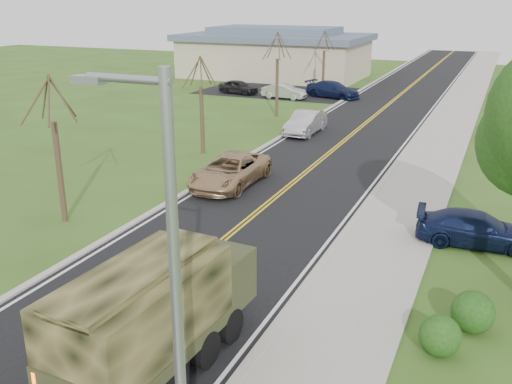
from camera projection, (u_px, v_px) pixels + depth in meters
The scene contains 17 objects.
road at pixel (382, 110), 47.23m from camera, with size 8.00×120.00×0.01m, color black.
curb_right at pixel (434, 113), 45.63m from camera, with size 0.30×120.00×0.12m, color #9E998E.
sidewalk_right at pixel (456, 115), 44.97m from camera, with size 3.20×120.00×0.10m, color #9E998E.
curb_left at pixel (333, 106), 48.79m from camera, with size 0.30×120.00×0.10m, color #9E998E.
street_light at pixel (171, 300), 8.84m from camera, with size 1.65×0.22×8.00m.
bare_tree_a at pixel (58, 160), 23.04m from camera, with size 1.93×2.26×6.08m.
bare_tree_b at pixel (202, 112), 33.49m from camera, with size 1.83×2.14×5.73m.
bare_tree_c at pixel (277, 81), 43.79m from camera, with size 2.04×2.39×6.42m.
bare_tree_d at pixel (323, 67), 54.26m from camera, with size 1.88×2.20×5.91m.
commercial_building at pixel (275, 53), 66.26m from camera, with size 25.50×21.50×5.65m.
military_truck at pixel (156, 309), 13.71m from camera, with size 2.54×6.35×3.11m.
suv_champagne at pixel (230, 171), 28.12m from camera, with size 2.53×5.49×1.53m, color tan.
sedan_silver at pixel (306, 123), 38.80m from camera, with size 1.63×4.68×1.54m, color #BAB9BF.
pickup_navy at pixel (477, 229), 21.35m from camera, with size 1.80×4.42×1.28m, color #10193C.
lot_car_dark at pixel (238, 87), 54.90m from camera, with size 1.58×3.93×1.34m, color black.
lot_car_silver at pixel (284, 91), 52.33m from camera, with size 1.43×4.10×1.35m, color silver.
lot_car_navy at pixel (333, 90), 52.76m from camera, with size 2.11×5.18×1.50m, color #0F1739.
Camera 1 is at (9.25, -7.13, 8.88)m, focal length 40.00 mm.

